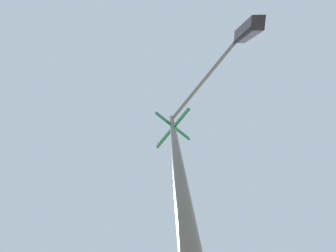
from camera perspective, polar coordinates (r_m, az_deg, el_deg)
name	(u,v)px	position (r m, az deg, el deg)	size (l,w,h in m)	color
traffic_signal_near	(215,81)	(3.14, 17.10, 15.97)	(2.72, 2.32, 5.65)	#474C47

